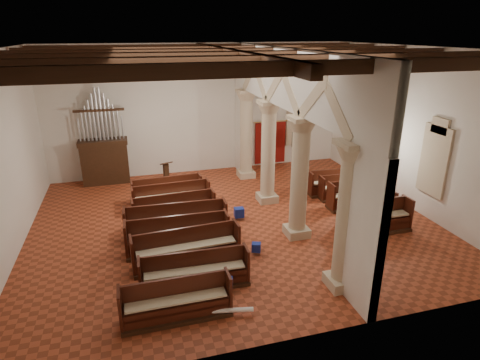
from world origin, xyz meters
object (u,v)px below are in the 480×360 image
object	(u,v)px
aisle_pew_0	(378,221)
lectern	(166,175)
processional_banner	(295,155)
nave_pew_0	(177,306)
pipe_organ	(104,153)

from	to	relation	value
aisle_pew_0	lectern	bearing A→B (deg)	136.05
processional_banner	aisle_pew_0	world-z (taller)	processional_banner
lectern	processional_banner	size ratio (longest dim) A/B	0.54
processional_banner	nave_pew_0	xyz separation A→B (m)	(-7.03, -9.38, -0.42)
pipe_organ	nave_pew_0	distance (m)	10.30
processional_banner	nave_pew_0	bearing A→B (deg)	-142.39
lectern	processional_banner	world-z (taller)	processional_banner
processional_banner	nave_pew_0	size ratio (longest dim) A/B	0.80
processional_banner	aisle_pew_0	size ratio (longest dim) A/B	0.91
lectern	nave_pew_0	distance (m)	9.00
lectern	nave_pew_0	size ratio (longest dim) A/B	0.43
lectern	pipe_organ	bearing A→B (deg)	137.37
processional_banner	aisle_pew_0	xyz separation A→B (m)	(0.19, -6.79, -0.38)
pipe_organ	processional_banner	size ratio (longest dim) A/B	2.08
nave_pew_0	aisle_pew_0	world-z (taller)	aisle_pew_0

